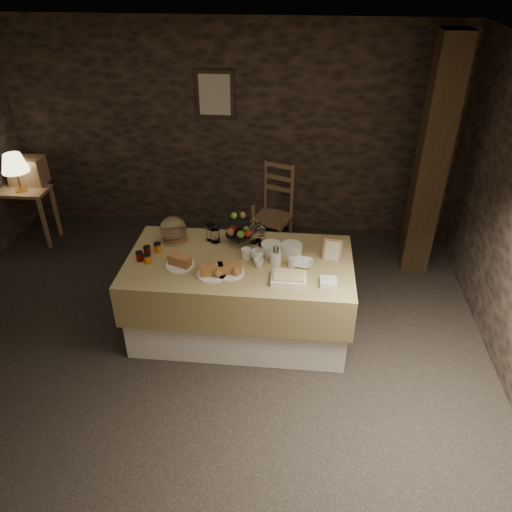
# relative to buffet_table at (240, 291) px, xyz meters

# --- Properties ---
(ground_plane) EXTENTS (5.50, 5.00, 0.01)m
(ground_plane) POSITION_rel_buffet_table_xyz_m (-0.39, -0.36, -0.47)
(ground_plane) COLOR black
(ground_plane) RESTS_ON ground
(room_shell) EXTENTS (5.52, 5.02, 2.60)m
(room_shell) POSITION_rel_buffet_table_xyz_m (-0.39, -0.36, 1.09)
(room_shell) COLOR black
(room_shell) RESTS_ON ground
(buffet_table) EXTENTS (2.06, 1.10, 0.82)m
(buffet_table) POSITION_rel_buffet_table_xyz_m (0.00, 0.00, 0.00)
(buffet_table) COLOR white
(buffet_table) RESTS_ON ground_plane
(console_table) EXTENTS (0.67, 0.38, 0.72)m
(console_table) POSITION_rel_buffet_table_xyz_m (-2.89, 1.47, 0.12)
(console_table) COLOR #906A47
(console_table) RESTS_ON ground_plane
(table_lamp) EXTENTS (0.31, 0.31, 0.47)m
(table_lamp) POSITION_rel_buffet_table_xyz_m (-2.84, 1.42, 0.60)
(table_lamp) COLOR tan
(table_lamp) RESTS_ON console_table
(wine_rack) EXTENTS (0.42, 0.26, 0.34)m
(wine_rack) POSITION_rel_buffet_table_xyz_m (-2.84, 1.65, 0.42)
(wine_rack) COLOR #906A47
(wine_rack) RESTS_ON console_table
(chair) EXTENTS (0.56, 0.55, 0.73)m
(chair) POSITION_rel_buffet_table_xyz_m (0.18, 1.99, -0.05)
(chair) COLOR #906A47
(chair) RESTS_ON ground_plane
(timber_column) EXTENTS (0.30, 0.30, 2.60)m
(timber_column) POSITION_rel_buffet_table_xyz_m (1.89, 1.36, 0.83)
(timber_column) COLOR black
(timber_column) RESTS_ON ground_plane
(framed_picture) EXTENTS (0.45, 0.04, 0.55)m
(framed_picture) POSITION_rel_buffet_table_xyz_m (-0.54, 2.11, 1.28)
(framed_picture) COLOR #312519
(framed_picture) RESTS_ON room_shell
(plate_stack_a) EXTENTS (0.19, 0.19, 0.10)m
(plate_stack_a) POSITION_rel_buffet_table_xyz_m (0.28, 0.15, 0.40)
(plate_stack_a) COLOR white
(plate_stack_a) RESTS_ON buffet_table
(plate_stack_b) EXTENTS (0.20, 0.20, 0.08)m
(plate_stack_b) POSITION_rel_buffet_table_xyz_m (0.47, 0.18, 0.39)
(plate_stack_b) COLOR white
(plate_stack_b) RESTS_ON buffet_table
(cutlery_holder) EXTENTS (0.10, 0.10, 0.12)m
(cutlery_holder) POSITION_rel_buffet_table_xyz_m (0.33, -0.03, 0.41)
(cutlery_holder) COLOR white
(cutlery_holder) RESTS_ON buffet_table
(cup_a) EXTENTS (0.14, 0.14, 0.09)m
(cup_a) POSITION_rel_buffet_table_xyz_m (0.16, 0.03, 0.39)
(cup_a) COLOR white
(cup_a) RESTS_ON buffet_table
(cup_b) EXTENTS (0.12, 0.12, 0.08)m
(cup_b) POSITION_rel_buffet_table_xyz_m (0.19, -0.09, 0.39)
(cup_b) COLOR white
(cup_b) RESTS_ON buffet_table
(mug_c) EXTENTS (0.09, 0.09, 0.09)m
(mug_c) POSITION_rel_buffet_table_xyz_m (0.06, 0.04, 0.39)
(mug_c) COLOR white
(mug_c) RESTS_ON buffet_table
(mug_d) EXTENTS (0.08, 0.08, 0.09)m
(mug_d) POSITION_rel_buffet_table_xyz_m (0.49, -0.07, 0.39)
(mug_d) COLOR white
(mug_d) RESTS_ON buffet_table
(bowl) EXTENTS (0.23, 0.23, 0.05)m
(bowl) POSITION_rel_buffet_table_xyz_m (0.57, -0.04, 0.37)
(bowl) COLOR white
(bowl) RESTS_ON buffet_table
(cake_dome) EXTENTS (0.26, 0.26, 0.26)m
(cake_dome) POSITION_rel_buffet_table_xyz_m (-0.68, 0.30, 0.45)
(cake_dome) COLOR #906A47
(cake_dome) RESTS_ON buffet_table
(fruit_stand) EXTENTS (0.26, 0.26, 0.37)m
(fruit_stand) POSITION_rel_buffet_table_xyz_m (-0.03, 0.30, 0.49)
(fruit_stand) COLOR black
(fruit_stand) RESTS_ON buffet_table
(bread_platter_left) EXTENTS (0.26, 0.26, 0.11)m
(bread_platter_left) POSITION_rel_buffet_table_xyz_m (-0.51, -0.15, 0.39)
(bread_platter_left) COLOR white
(bread_platter_left) RESTS_ON buffet_table
(bread_platter_center) EXTENTS (0.26, 0.26, 0.11)m
(bread_platter_center) POSITION_rel_buffet_table_xyz_m (-0.21, -0.26, 0.39)
(bread_platter_center) COLOR white
(bread_platter_center) RESTS_ON buffet_table
(bread_platter_right) EXTENTS (0.26, 0.26, 0.11)m
(bread_platter_right) POSITION_rel_buffet_table_xyz_m (-0.06, -0.22, 0.39)
(bread_platter_right) COLOR white
(bread_platter_right) RESTS_ON buffet_table
(jam_jars) EXTENTS (0.18, 0.26, 0.07)m
(jam_jars) POSITION_rel_buffet_table_xyz_m (-0.84, -0.03, 0.38)
(jam_jars) COLOR #580701
(jam_jars) RESTS_ON buffet_table
(tart_dish) EXTENTS (0.30, 0.22, 0.07)m
(tart_dish) POSITION_rel_buffet_table_xyz_m (0.46, -0.29, 0.38)
(tart_dish) COLOR white
(tart_dish) RESTS_ON buffet_table
(square_dish) EXTENTS (0.14, 0.14, 0.04)m
(square_dish) POSITION_rel_buffet_table_xyz_m (0.80, -0.30, 0.37)
(square_dish) COLOR white
(square_dish) RESTS_ON buffet_table
(menu_frame) EXTENTS (0.18, 0.10, 0.22)m
(menu_frame) POSITION_rel_buffet_table_xyz_m (0.84, 0.10, 0.44)
(menu_frame) COLOR #906A47
(menu_frame) RESTS_ON buffet_table
(storage_jar_a) EXTENTS (0.10, 0.10, 0.16)m
(storage_jar_a) POSITION_rel_buffet_table_xyz_m (-0.31, 0.34, 0.43)
(storage_jar_a) COLOR white
(storage_jar_a) RESTS_ON buffet_table
(storage_jar_b) EXTENTS (0.09, 0.09, 0.14)m
(storage_jar_b) POSITION_rel_buffet_table_xyz_m (-0.27, 0.30, 0.42)
(storage_jar_b) COLOR white
(storage_jar_b) RESTS_ON buffet_table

